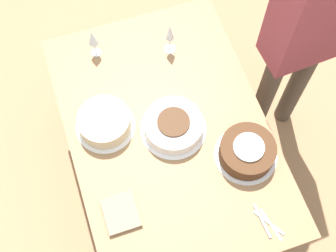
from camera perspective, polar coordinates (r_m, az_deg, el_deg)
The scene contains 10 objects.
ground_plane at distance 3.07m, azimuth 0.00°, elevation -6.26°, with size 12.00×12.00×0.00m, color #A87F56.
dining_table at distance 2.47m, azimuth 0.00°, elevation -1.51°, with size 1.48×1.00×0.75m.
cake_center_white at distance 2.34m, azimuth 0.67°, elevation 0.02°, with size 0.34×0.34×0.10m.
cake_front_chocolate at distance 2.31m, azimuth 9.62°, elevation -3.08°, with size 0.31×0.31×0.11m.
cake_back_decorated at distance 2.36m, azimuth -7.76°, elevation 0.44°, with size 0.30×0.30×0.10m.
wine_glass_near at distance 2.50m, azimuth 0.23°, elevation 11.16°, with size 0.06×0.06×0.21m.
wine_glass_far at distance 2.53m, azimuth -9.16°, elevation 10.46°, with size 0.06×0.06×0.19m.
fork_pile at distance 2.27m, azimuth 12.02°, elevation -11.47°, with size 0.20×0.10×0.01m.
napkin_stack at distance 2.23m, azimuth -5.78°, elevation -10.52°, with size 0.18×0.16×0.02m.
person_cutting at distance 2.42m, azimuth 16.93°, elevation 11.66°, with size 0.24×0.41×1.75m.
Camera 1 is at (-0.93, 0.31, 2.91)m, focal length 50.00 mm.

